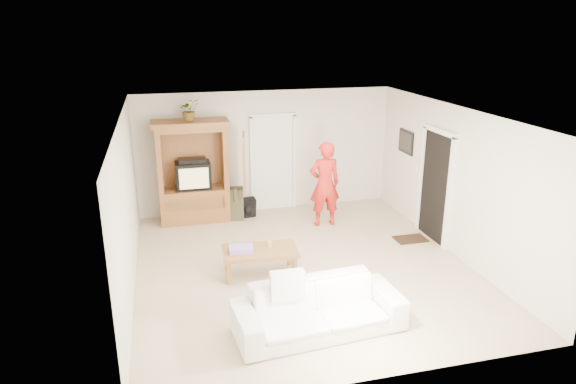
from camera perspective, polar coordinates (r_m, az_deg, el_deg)
name	(u,v)px	position (r m, az deg, el deg)	size (l,w,h in m)	color
floor	(303,266)	(8.80, 1.70, -8.27)	(6.00, 6.00, 0.00)	tan
ceiling	(305,114)	(7.99, 1.87, 8.67)	(6.00, 6.00, 0.00)	white
wall_back	(266,151)	(11.10, -2.45, 4.54)	(5.50, 5.50, 0.00)	silver
wall_front	(380,279)	(5.70, 10.14, -9.50)	(5.50, 5.50, 0.00)	silver
wall_left	(127,208)	(8.03, -17.46, -1.71)	(6.00, 6.00, 0.00)	silver
wall_right	(456,182)	(9.40, 18.13, 1.09)	(6.00, 6.00, 0.00)	silver
armoire	(194,178)	(10.68, -10.36, 1.53)	(1.82, 1.14, 2.10)	#935A2D
door_back	(273,164)	(11.18, -1.65, 3.16)	(0.85, 0.05, 2.04)	white
doorway_right	(435,187)	(9.96, 16.06, 0.54)	(0.05, 0.90, 2.04)	black
framed_picture	(406,142)	(10.91, 12.99, 5.46)	(0.03, 0.60, 0.48)	black
doormat	(411,239)	(10.10, 13.46, -5.10)	(0.60, 0.40, 0.02)	#382316
plant	(189,110)	(10.34, -10.92, 8.95)	(0.39, 0.34, 0.43)	#4C7238
man	(325,184)	(10.29, 4.10, 0.90)	(0.63, 0.42, 1.74)	red
sofa	(318,309)	(6.98, 3.39, -12.81)	(2.25, 0.88, 0.66)	white
coffee_table	(260,253)	(8.38, -3.12, -6.74)	(1.25, 0.74, 0.45)	brown
towel	(241,249)	(8.29, -5.23, -6.32)	(0.38, 0.28, 0.08)	#FF54BF
candle	(269,244)	(8.41, -2.10, -5.80)	(0.08, 0.08, 0.10)	tan
backpack_black	(248,208)	(10.91, -4.52, -1.77)	(0.33, 0.19, 0.41)	black
backpack_olive	(235,204)	(10.77, -5.92, -1.30)	(0.36, 0.27, 0.68)	#47442B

